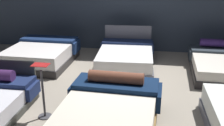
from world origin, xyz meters
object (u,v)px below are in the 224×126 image
Objects in this scene: bed_4 at (126,58)px; bed_5 at (223,65)px; bed_1 at (109,113)px; bed_3 at (42,55)px; price_sign at (43,98)px.

bed_4 reaches higher than bed_5.
bed_1 is 1.05× the size of bed_4.
bed_4 is at bearing 93.47° from bed_1.
bed_3 is 0.96× the size of bed_4.
bed_4 is 2.44m from bed_5.
bed_3 is at bearing 131.96° from bed_1.
bed_4 reaches higher than bed_1.
bed_1 is 1.20m from price_sign.
bed_4 is at bearing 3.72° from bed_3.
bed_5 is (2.39, 2.86, -0.04)m from bed_1.
bed_1 is 1.10× the size of bed_3.
bed_3 is 0.92× the size of bed_5.
price_sign is at bearing -65.67° from bed_3.
bed_4 is (-0.05, 2.95, -0.01)m from bed_1.
price_sign is at bearing 174.76° from bed_1.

